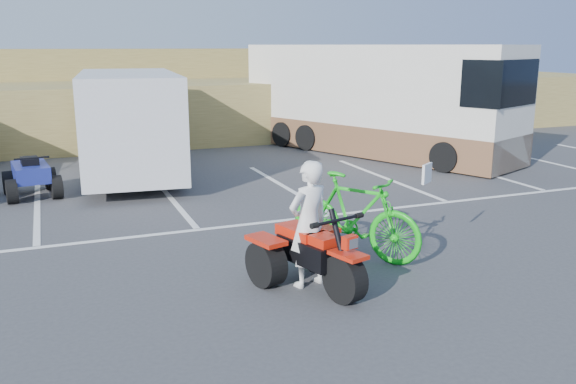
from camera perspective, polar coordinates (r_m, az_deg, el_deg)
name	(u,v)px	position (r m, az deg, el deg)	size (l,w,h in m)	color
ground	(237,276)	(8.91, -4.80, -7.79)	(100.00, 100.00, 0.00)	#3D3D40
parking_stripes	(220,204)	(12.86, -6.40, -1.08)	(28.00, 5.16, 0.01)	white
grass_embankment	(113,96)	(23.63, -16.03, 8.65)	(40.00, 8.50, 3.10)	olive
red_trike_atv	(315,288)	(8.46, 2.56, -8.96)	(1.28, 1.70, 1.11)	red
rider	(309,224)	(8.27, 1.95, -3.02)	(0.64, 0.42, 1.76)	white
green_dirt_bike	(355,216)	(9.49, 6.28, -2.25)	(0.63, 2.21, 1.33)	#14BF19
cargo_trailer	(130,122)	(15.60, -14.56, 6.38)	(2.76, 5.75, 2.59)	silver
rv_motorhome	(374,108)	(18.87, 8.09, 7.83)	(5.67, 9.08, 3.21)	silver
quad_atv_blue	(33,196)	(14.56, -22.73, -0.35)	(1.11, 1.48, 0.97)	navy
quad_atv_green	(147,183)	(15.10, -13.04, 0.83)	(1.05, 1.41, 0.92)	#125015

